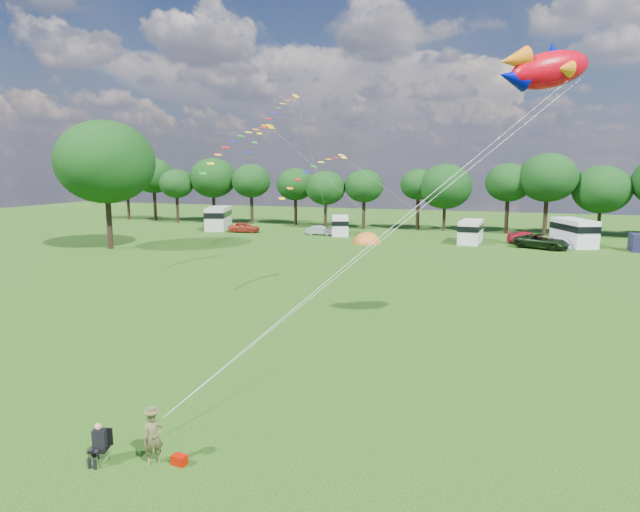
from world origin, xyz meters
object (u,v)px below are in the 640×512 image
(campervan_d, at_px, (574,232))
(fish_kite, at_px, (543,69))
(car_b, at_px, (320,230))
(campervan_a, at_px, (218,217))
(camp_chair, at_px, (100,439))
(car_d, at_px, (542,241))
(campervan_b, at_px, (340,225))
(campervan_c, at_px, (471,231))
(tent_orange, at_px, (367,243))
(tent_greyblue, at_px, (559,247))
(big_tree, at_px, (105,162))
(kite_flyer, at_px, (153,438))
(car_c, at_px, (528,238))
(car_a, at_px, (244,227))

(campervan_d, xyz_separation_m, fish_kite, (-6.46, -38.62, 11.02))
(car_b, height_order, campervan_a, campervan_a)
(campervan_a, distance_m, camp_chair, 59.54)
(car_d, bearing_deg, campervan_b, 103.07)
(campervan_a, distance_m, campervan_c, 33.88)
(car_b, distance_m, fish_kite, 46.44)
(tent_orange, bearing_deg, car_b, 144.19)
(tent_greyblue, bearing_deg, campervan_a, 175.39)
(car_b, height_order, tent_orange, tent_orange)
(campervan_b, bearing_deg, fish_kite, -169.09)
(tent_orange, bearing_deg, big_tree, -152.86)
(big_tree, xyz_separation_m, campervan_d, (46.55, 17.91, -7.45))
(kite_flyer, bearing_deg, campervan_c, 40.60)
(campervan_c, distance_m, campervan_d, 10.88)
(campervan_d, relative_size, tent_orange, 1.83)
(car_d, relative_size, campervan_a, 0.83)
(campervan_c, height_order, tent_orange, campervan_c)
(tent_greyblue, distance_m, kite_flyer, 52.02)
(car_c, bearing_deg, car_d, -165.05)
(big_tree, relative_size, car_d, 2.36)
(car_a, relative_size, camp_chair, 3.36)
(car_a, bearing_deg, car_c, -100.43)
(campervan_a, height_order, fish_kite, fish_kite)
(big_tree, relative_size, tent_greyblue, 3.91)
(campervan_a, bearing_deg, car_b, -113.21)
(car_c, relative_size, campervan_a, 0.67)
(campervan_b, height_order, campervan_c, campervan_c)
(car_c, xyz_separation_m, tent_greyblue, (3.01, -1.93, -0.65))
(campervan_d, bearing_deg, car_b, 67.35)
(tent_orange, bearing_deg, car_d, 5.96)
(campervan_c, bearing_deg, car_b, 90.41)
(car_d, height_order, campervan_b, campervan_b)
(kite_flyer, bearing_deg, car_a, 71.56)
(car_a, bearing_deg, car_b, -97.72)
(car_b, relative_size, campervan_c, 0.63)
(car_c, height_order, camp_chair, car_c)
(campervan_d, bearing_deg, car_d, 111.76)
(car_d, xyz_separation_m, tent_greyblue, (1.84, 1.38, -0.75))
(car_b, distance_m, car_d, 26.05)
(tent_orange, bearing_deg, car_c, 16.84)
(big_tree, bearing_deg, car_c, 23.07)
(campervan_c, xyz_separation_m, tent_orange, (-11.10, -3.98, -1.36))
(car_c, height_order, campervan_a, campervan_a)
(car_b, bearing_deg, camp_chair, -170.69)
(campervan_c, distance_m, tent_greyblue, 9.34)
(campervan_a, relative_size, kite_flyer, 4.25)
(car_b, height_order, car_d, car_d)
(tent_orange, bearing_deg, camp_chair, -85.94)
(car_b, relative_size, car_d, 0.61)
(car_d, distance_m, fish_kite, 37.33)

